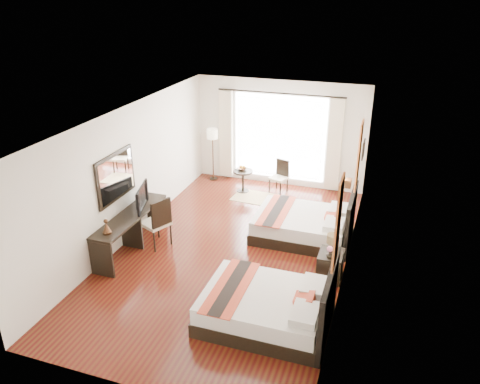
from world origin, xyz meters
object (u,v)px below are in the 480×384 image
(bed_near, at_px, (270,307))
(nightstand, at_px, (330,265))
(table_lamp, at_px, (333,240))
(desk_chair, at_px, (157,231))
(vase, at_px, (329,255))
(bed_far, at_px, (306,224))
(floor_lamp, at_px, (213,137))
(fruit_bowl, at_px, (242,169))
(side_table, at_px, (243,181))
(window_chair, at_px, (279,183))
(console_desk, at_px, (132,231))
(television, at_px, (138,197))

(bed_near, height_order, nightstand, bed_near)
(bed_near, relative_size, table_lamp, 5.75)
(desk_chair, bearing_deg, vase, -158.53)
(bed_far, bearing_deg, desk_chair, -155.14)
(floor_lamp, bearing_deg, vase, -46.01)
(floor_lamp, bearing_deg, bed_near, -60.01)
(bed_far, distance_m, fruit_bowl, 2.81)
(table_lamp, bearing_deg, floor_lamp, 135.95)
(bed_near, xyz_separation_m, vase, (0.71, 1.40, 0.27))
(table_lamp, bearing_deg, side_table, 131.30)
(desk_chair, distance_m, window_chair, 3.85)
(side_table, bearing_deg, bed_far, -42.46)
(bed_far, bearing_deg, console_desk, -154.38)
(nightstand, bearing_deg, desk_chair, 179.31)
(nightstand, relative_size, television, 0.64)
(fruit_bowl, relative_size, window_chair, 0.26)
(bed_far, relative_size, window_chair, 2.37)
(table_lamp, height_order, floor_lamp, floor_lamp)
(bed_far, distance_m, table_lamp, 1.53)
(floor_lamp, relative_size, side_table, 2.47)
(bed_near, bearing_deg, vase, 63.13)
(bed_far, height_order, television, television)
(table_lamp, bearing_deg, fruit_bowl, 131.36)
(table_lamp, distance_m, floor_lamp, 5.29)
(bed_near, xyz_separation_m, bed_far, (-0.00, 2.92, 0.00))
(bed_near, relative_size, television, 2.40)
(bed_far, xyz_separation_m, vase, (0.71, -1.52, 0.27))
(vase, relative_size, console_desk, 0.06)
(nightstand, distance_m, side_table, 4.23)
(floor_lamp, height_order, fruit_bowl, floor_lamp)
(table_lamp, bearing_deg, desk_chair, -179.29)
(nightstand, height_order, vase, vase)
(floor_lamp, bearing_deg, bed_far, -37.95)
(television, distance_m, window_chair, 4.04)
(side_table, bearing_deg, window_chair, 16.68)
(bed_near, xyz_separation_m, nightstand, (0.72, 1.56, -0.04))
(console_desk, relative_size, fruit_bowl, 10.02)
(desk_chair, xyz_separation_m, floor_lamp, (-0.22, 3.71, 0.88))
(side_table, bearing_deg, fruit_bowl, 136.71)
(console_desk, distance_m, side_table, 3.65)
(bed_near, height_order, floor_lamp, floor_lamp)
(floor_lamp, distance_m, side_table, 1.49)
(bed_near, relative_size, desk_chair, 1.87)
(table_lamp, height_order, window_chair, window_chair)
(floor_lamp, bearing_deg, television, -93.06)
(television, distance_m, fruit_bowl, 3.36)
(fruit_bowl, bearing_deg, bed_near, -66.82)
(desk_chair, xyz_separation_m, window_chair, (1.72, 3.44, -0.07))
(bed_far, distance_m, console_desk, 3.64)
(nightstand, bearing_deg, fruit_bowl, 130.60)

